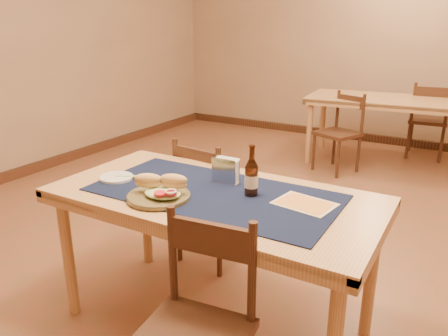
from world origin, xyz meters
The scene contains 15 objects.
room centered at (0.00, 0.00, 1.40)m, with size 6.04×7.04×2.84m.
main_table centered at (0.00, -0.80, 0.67)m, with size 1.60×0.80×0.75m.
placemat centered at (0.00, -0.80, 0.75)m, with size 1.20×0.60×0.01m, color #0D1732.
baseboard centered at (0.00, 0.00, 0.05)m, with size 6.00×7.00×0.10m.
back_table centered at (0.18, 2.55, 0.67)m, with size 1.72×0.97×0.75m.
chair_main_far centered at (-0.36, -0.25, 0.44)m, with size 0.44×0.44×0.86m.
chair_main_near centered at (0.26, -1.36, 0.45)m, with size 0.44×0.44×0.86m.
chair_back_near centered at (-0.17, 2.05, 0.44)m, with size 0.51×0.51×0.84m.
chair_back_far centered at (0.59, 3.03, 0.46)m, with size 0.43×0.43×0.89m.
sandwich_plate centered at (-0.18, -0.99, 0.79)m, with size 0.30×0.30×0.11m.
side_plate centered at (-0.54, -0.90, 0.76)m, with size 0.18×0.18×0.01m.
fork centered at (-0.49, -0.86, 0.77)m, with size 0.12×0.07×0.00m.
beer_bottle centered at (0.17, -0.74, 0.85)m, with size 0.07×0.07×0.25m.
napkin_holder centered at (-0.02, -0.65, 0.82)m, with size 0.15×0.05×0.13m.
menu_card centered at (0.44, -0.72, 0.76)m, with size 0.29×0.23×0.01m.
Camera 1 is at (1.04, -2.48, 1.54)m, focal length 35.00 mm.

